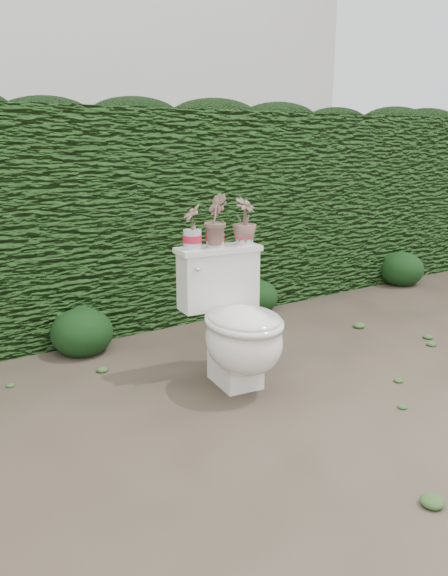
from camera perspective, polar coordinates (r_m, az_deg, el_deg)
ground at (r=3.47m, az=4.37°, el=-8.67°), size 60.00×60.00×0.00m
hedge at (r=4.58m, az=-7.98°, el=7.38°), size 8.00×1.00×1.60m
house_wall at (r=8.90m, az=-17.81°, el=18.09°), size 8.00×3.50×4.00m
toilet at (r=3.19m, az=1.32°, el=-3.93°), size 0.54×0.73×0.78m
potted_plant_left at (r=3.20m, az=-3.25°, el=6.08°), size 0.10×0.14×0.24m
potted_plant_center at (r=3.26m, az=-0.93°, el=6.73°), size 0.19×0.20×0.29m
potted_plant_right at (r=3.35m, az=2.10°, el=6.66°), size 0.19×0.19×0.26m
liriope_clump_1 at (r=3.86m, az=-14.26°, el=-4.00°), size 0.41×0.41×0.33m
liriope_clump_2 at (r=4.68m, az=3.30°, el=-0.54°), size 0.36×0.36×0.29m
liriope_clump_3 at (r=5.81m, az=17.55°, el=2.11°), size 0.44×0.44×0.35m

